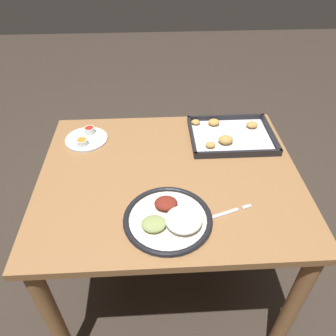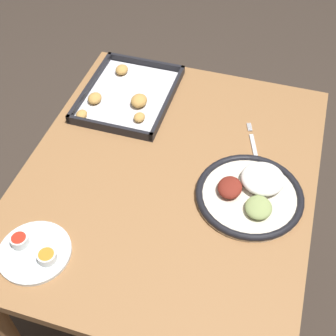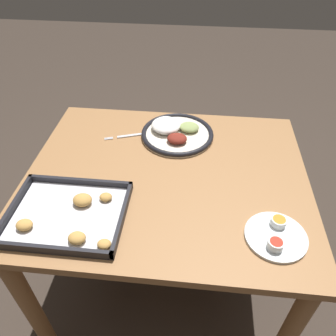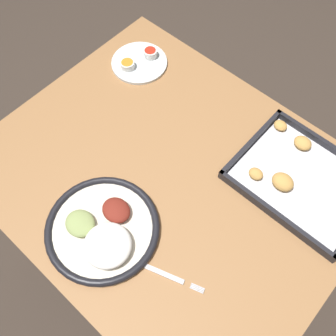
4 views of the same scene
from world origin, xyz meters
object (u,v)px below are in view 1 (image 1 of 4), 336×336
fork (220,215)px  baking_tray (230,135)px  saucer_plate (86,138)px  dinner_plate (170,219)px

fork → baking_tray: bearing=55.9°
fork → saucer_plate: (-0.51, 0.47, 0.01)m
dinner_plate → saucer_plate: size_ratio=1.62×
fork → saucer_plate: saucer_plate is taller
saucer_plate → baking_tray: bearing=-1.1°
saucer_plate → baking_tray: size_ratio=0.50×
fork → baking_tray: (0.12, 0.46, 0.01)m
dinner_plate → saucer_plate: dinner_plate is taller
dinner_plate → fork: (0.17, 0.02, -0.01)m
fork → saucer_plate: bearing=118.7°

